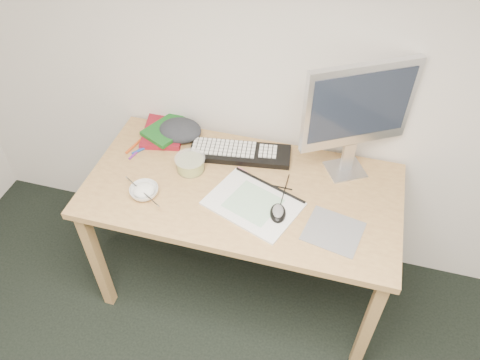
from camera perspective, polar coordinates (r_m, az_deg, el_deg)
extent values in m
plane|color=silver|center=(2.03, 6.29, 16.82)|extent=(3.60, 0.00, 3.60)
cube|color=tan|center=(2.41, -17.02, -9.44)|extent=(0.05, 0.05, 0.71)
cube|color=tan|center=(2.20, 15.32, -16.86)|extent=(0.05, 0.05, 0.71)
cube|color=tan|center=(2.74, -11.32, 0.26)|extent=(0.05, 0.05, 0.71)
cube|color=tan|center=(2.56, 16.33, -5.17)|extent=(0.05, 0.05, 0.71)
cube|color=tan|center=(2.10, 0.26, -1.30)|extent=(1.40, 0.70, 0.03)
cube|color=slate|center=(1.95, 11.31, -6.13)|extent=(0.26, 0.24, 0.00)
cube|color=silver|center=(2.01, 1.61, -2.91)|extent=(0.45, 0.39, 0.01)
cube|color=black|center=(2.23, 0.02, 3.31)|extent=(0.49, 0.22, 0.03)
cube|color=silver|center=(2.22, 12.67, 1.25)|extent=(0.22, 0.21, 0.01)
cube|color=silver|center=(2.16, 13.00, 2.77)|extent=(0.06, 0.04, 0.16)
cube|color=silver|center=(1.99, 14.30, 8.77)|extent=(0.43, 0.27, 0.39)
cube|color=black|center=(1.99, 14.35, 8.98)|extent=(0.38, 0.22, 0.30)
ellipsoid|color=black|center=(1.96, 4.66, -3.82)|extent=(0.09, 0.12, 0.04)
imported|color=white|center=(2.08, -11.59, -1.39)|extent=(0.16, 0.16, 0.04)
cylinder|color=#BDBDBF|center=(2.05, -11.84, -1.36)|extent=(0.21, 0.14, 0.02)
cylinder|color=#E0DD4F|center=(2.16, -6.08, 2.01)|extent=(0.17, 0.17, 0.07)
cube|color=maroon|center=(2.39, -9.25, 5.88)|extent=(0.25, 0.30, 0.03)
cube|color=#165A1C|center=(2.36, -8.72, 6.12)|extent=(0.25, 0.28, 0.02)
ellipsoid|color=#26292D|center=(2.34, -7.31, 6.02)|extent=(0.21, 0.19, 0.07)
cylinder|color=#DD6E86|center=(2.13, 1.54, 0.51)|extent=(0.16, 0.09, 0.01)
cylinder|color=tan|center=(2.11, 2.23, -0.20)|extent=(0.18, 0.09, 0.01)
cylinder|color=black|center=(2.09, 4.24, -0.72)|extent=(0.16, 0.01, 0.01)
cylinder|color=#1B4094|center=(2.32, -11.53, 3.85)|extent=(0.09, 0.12, 0.01)
cylinder|color=#CA4B17|center=(2.34, -12.67, 4.21)|extent=(0.04, 0.14, 0.01)
cylinder|color=#662381|center=(2.31, -12.38, 3.45)|extent=(0.04, 0.12, 0.01)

